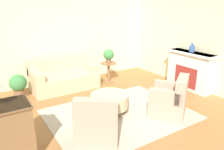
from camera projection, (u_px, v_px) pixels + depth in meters
name	position (u px, v px, depth m)	size (l,w,h in m)	color
ground_plane	(119.00, 114.00, 4.88)	(16.00, 16.00, 0.00)	#996638
wall_back	(67.00, 37.00, 6.81)	(9.72, 0.12, 2.80)	beige
wall_right	(207.00, 41.00, 5.93)	(0.12, 9.63, 2.80)	beige
rug	(119.00, 114.00, 4.88)	(3.04, 2.35, 0.01)	#B2A893
couch	(64.00, 78.00, 6.36)	(1.84, 0.98, 0.86)	#C6B289
armchair_left	(97.00, 123.00, 3.80)	(1.00, 1.00, 0.90)	tan
armchair_right	(170.00, 100.00, 4.73)	(1.00, 1.00, 0.90)	tan
ottoman_table	(110.00, 100.00, 4.93)	(0.86, 0.86, 0.42)	#C6B289
side_table	(109.00, 69.00, 6.78)	(0.48, 0.48, 0.64)	olive
fireplace	(190.00, 70.00, 6.27)	(0.44, 1.46, 1.08)	silver
dresser	(0.00, 134.00, 3.28)	(0.95, 0.60, 0.92)	olive
vase_mantel_near	(192.00, 49.00, 6.08)	(0.15, 0.15, 0.25)	#38569E
potted_plant_on_side_table	(109.00, 55.00, 6.65)	(0.33, 0.33, 0.42)	brown
potted_plant_floor	(18.00, 85.00, 5.66)	(0.44, 0.44, 0.63)	brown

